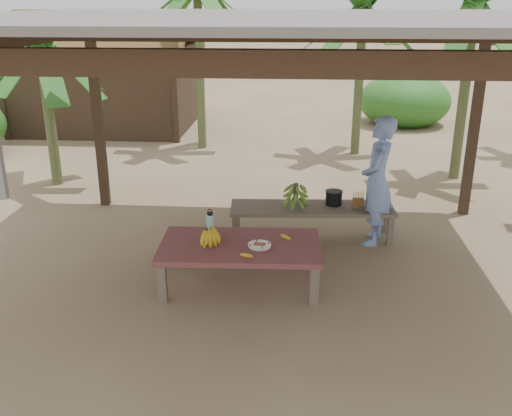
# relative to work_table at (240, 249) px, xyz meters

# --- Properties ---
(ground) EXTENTS (80.00, 80.00, 0.00)m
(ground) POSITION_rel_work_table_xyz_m (0.38, 0.25, -0.43)
(ground) COLOR brown
(ground) RESTS_ON ground
(pavilion) EXTENTS (6.60, 5.60, 2.95)m
(pavilion) POSITION_rel_work_table_xyz_m (0.37, 0.23, 2.34)
(pavilion) COLOR black
(pavilion) RESTS_ON ground
(work_table) EXTENTS (1.83, 1.06, 0.50)m
(work_table) POSITION_rel_work_table_xyz_m (0.00, 0.00, 0.00)
(work_table) COLOR brown
(work_table) RESTS_ON ground
(bench) EXTENTS (2.23, 0.72, 0.45)m
(bench) POSITION_rel_work_table_xyz_m (0.84, 1.43, -0.04)
(bench) COLOR brown
(bench) RESTS_ON ground
(ripe_banana_bunch) EXTENTS (0.38, 0.36, 0.19)m
(ripe_banana_bunch) POSITION_rel_work_table_xyz_m (-0.38, 0.02, 0.16)
(ripe_banana_bunch) COLOR yellow
(ripe_banana_bunch) RESTS_ON work_table
(plate) EXTENTS (0.26, 0.26, 0.04)m
(plate) POSITION_rel_work_table_xyz_m (0.22, -0.06, 0.08)
(plate) COLOR white
(plate) RESTS_ON work_table
(loose_banana_front) EXTENTS (0.14, 0.05, 0.04)m
(loose_banana_front) POSITION_rel_work_table_xyz_m (0.11, -0.34, 0.09)
(loose_banana_front) COLOR yellow
(loose_banana_front) RESTS_ON work_table
(loose_banana_side) EXTENTS (0.15, 0.12, 0.04)m
(loose_banana_side) POSITION_rel_work_table_xyz_m (0.51, 0.19, 0.09)
(loose_banana_side) COLOR yellow
(loose_banana_side) RESTS_ON work_table
(water_flask) EXTENTS (0.09, 0.09, 0.33)m
(water_flask) POSITION_rel_work_table_xyz_m (-0.37, 0.23, 0.20)
(water_flask) COLOR #41CCCC
(water_flask) RESTS_ON work_table
(green_banana_stalk) EXTENTS (0.32, 0.32, 0.35)m
(green_banana_stalk) POSITION_rel_work_table_xyz_m (0.61, 1.42, 0.19)
(green_banana_stalk) COLOR #598C2D
(green_banana_stalk) RESTS_ON bench
(cooking_pot) EXTENTS (0.22, 0.22, 0.19)m
(cooking_pot) POSITION_rel_work_table_xyz_m (1.13, 1.54, 0.11)
(cooking_pot) COLOR black
(cooking_pot) RESTS_ON bench
(skewer_rack) EXTENTS (0.18, 0.09, 0.24)m
(skewer_rack) POSITION_rel_work_table_xyz_m (1.45, 1.41, 0.14)
(skewer_rack) COLOR #A57F47
(skewer_rack) RESTS_ON bench
(woman) EXTENTS (0.56, 0.71, 1.72)m
(woman) POSITION_rel_work_table_xyz_m (1.67, 1.34, 0.42)
(woman) COLOR #7A96E6
(woman) RESTS_ON ground
(hut) EXTENTS (4.40, 3.43, 2.85)m
(hut) POSITION_rel_work_table_xyz_m (-4.12, 8.25, 0.67)
(hut) COLOR black
(hut) RESTS_ON ground
(banana_plant_ne) EXTENTS (1.80, 1.80, 3.23)m
(banana_plant_ne) POSITION_rel_work_table_xyz_m (3.51, 4.41, 2.31)
(banana_plant_ne) COLOR #596638
(banana_plant_ne) RESTS_ON ground
(banana_plant_n) EXTENTS (1.80, 1.80, 3.15)m
(banana_plant_n) POSITION_rel_work_table_xyz_m (1.85, 6.03, 2.23)
(banana_plant_n) COLOR #596638
(banana_plant_n) RESTS_ON ground
(banana_plant_w) EXTENTS (1.80, 1.80, 2.63)m
(banana_plant_w) POSITION_rel_work_table_xyz_m (-3.61, 3.53, 1.72)
(banana_plant_w) COLOR #596638
(banana_plant_w) RESTS_ON ground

